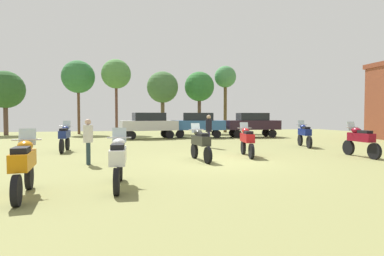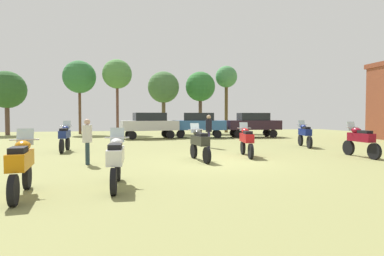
{
  "view_description": "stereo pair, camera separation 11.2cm",
  "coord_description": "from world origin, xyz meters",
  "views": [
    {
      "loc": [
        -3.52,
        -11.45,
        1.76
      ],
      "look_at": [
        0.12,
        5.31,
        1.11
      ],
      "focal_mm": 29.25,
      "sensor_mm": 36.0,
      "label": 1
    },
    {
      "loc": [
        -3.41,
        -11.47,
        1.76
      ],
      "look_at": [
        0.12,
        5.31,
        1.11
      ],
      "focal_mm": 29.25,
      "sensor_mm": 36.0,
      "label": 2
    }
  ],
  "objects": [
    {
      "name": "tree_5",
      "position": [
        -4.25,
        19.6,
        5.76
      ],
      "size": [
        2.81,
        2.81,
        7.2
      ],
      "color": "brown",
      "rests_on": "ground"
    },
    {
      "name": "car_1",
      "position": [
        2.32,
        13.11,
        1.19
      ],
      "size": [
        4.58,
        2.65,
        2.0
      ],
      "rotation": [
        0.0,
        0.0,
        1.36
      ],
      "color": "black",
      "rests_on": "ground"
    },
    {
      "name": "tree_6",
      "position": [
        4.1,
        20.1,
        4.77
      ],
      "size": [
        3.06,
        3.06,
        6.33
      ],
      "color": "#4E3B2C",
      "rests_on": "ground"
    },
    {
      "name": "person_3",
      "position": [
        -4.79,
        0.27,
        0.97
      ],
      "size": [
        0.4,
        0.4,
        1.64
      ],
      "rotation": [
        0.0,
        0.0,
        4.89
      ],
      "color": "#24373E",
      "rests_on": "ground"
    },
    {
      "name": "motorcycle_7",
      "position": [
        -0.63,
        0.33,
        0.73
      ],
      "size": [
        0.62,
        2.16,
        1.45
      ],
      "rotation": [
        0.0,
        0.0,
        0.1
      ],
      "color": "black",
      "rests_on": "ground"
    },
    {
      "name": "motorcycle_3",
      "position": [
        6.29,
        -0.02,
        0.75
      ],
      "size": [
        0.62,
        2.17,
        1.5
      ],
      "rotation": [
        0.0,
        0.0,
        -0.02
      ],
      "color": "black",
      "rests_on": "ground"
    },
    {
      "name": "tree_3",
      "position": [
        6.99,
        20.32,
        5.77
      ],
      "size": [
        2.28,
        2.28,
        7.05
      ],
      "color": "brown",
      "rests_on": "ground"
    },
    {
      "name": "motorcycle_2",
      "position": [
        1.64,
        1.17,
        0.74
      ],
      "size": [
        0.69,
        2.2,
        1.46
      ],
      "rotation": [
        0.0,
        0.0,
        -0.17
      ],
      "color": "black",
      "rests_on": "ground"
    },
    {
      "name": "motorcycle_9",
      "position": [
        -6.38,
        4.76,
        0.76
      ],
      "size": [
        0.62,
        2.14,
        1.51
      ],
      "rotation": [
        0.0,
        0.0,
        -0.01
      ],
      "color": "black",
      "rests_on": "ground"
    },
    {
      "name": "tree_1",
      "position": [
        -7.82,
        20.38,
        5.51
      ],
      "size": [
        3.12,
        3.12,
        7.08
      ],
      "color": "brown",
      "rests_on": "ground"
    },
    {
      "name": "tree_4",
      "position": [
        -14.15,
        20.16,
        4.16
      ],
      "size": [
        3.41,
        3.41,
        5.88
      ],
      "color": "brown",
      "rests_on": "ground"
    },
    {
      "name": "motorcycle_4",
      "position": [
        -5.66,
        -4.13,
        0.73
      ],
      "size": [
        0.63,
        2.13,
        1.45
      ],
      "rotation": [
        0.0,
        0.0,
        0.12
      ],
      "color": "black",
      "rests_on": "ground"
    },
    {
      "name": "tree_2",
      "position": [
        0.25,
        19.81,
        4.61
      ],
      "size": [
        3.13,
        3.13,
        6.2
      ],
      "color": "brown",
      "rests_on": "ground"
    },
    {
      "name": "car_3",
      "position": [
        -1.65,
        12.91,
        1.19
      ],
      "size": [
        4.51,
        2.39,
        2.0
      ],
      "rotation": [
        0.0,
        0.0,
        1.71
      ],
      "color": "black",
      "rests_on": "ground"
    },
    {
      "name": "person_1",
      "position": [
        1.01,
        5.11,
        1.08
      ],
      "size": [
        0.44,
        0.44,
        1.8
      ],
      "rotation": [
        0.0,
        0.0,
        1.22
      ],
      "color": "#2C264E",
      "rests_on": "ground"
    },
    {
      "name": "motorcycle_6",
      "position": [
        -3.67,
        -3.64,
        0.73
      ],
      "size": [
        0.62,
        2.16,
        1.44
      ],
      "rotation": [
        0.0,
        0.0,
        -0.03
      ],
      "color": "black",
      "rests_on": "ground"
    },
    {
      "name": "ground_plane",
      "position": [
        0.0,
        0.0,
        0.01
      ],
      "size": [
        44.0,
        52.0,
        0.02
      ],
      "color": "olive"
    },
    {
      "name": "motorcycle_8",
      "position": [
        6.41,
        4.39,
        0.76
      ],
      "size": [
        0.78,
        2.22,
        1.5
      ],
      "rotation": [
        0.0,
        0.0,
        -0.25
      ],
      "color": "black",
      "rests_on": "ground"
    },
    {
      "name": "car_2",
      "position": [
        6.84,
        12.75,
        1.19
      ],
      "size": [
        4.42,
        2.11,
        2.0
      ],
      "rotation": [
        0.0,
        0.0,
        1.5
      ],
      "color": "black",
      "rests_on": "ground"
    }
  ]
}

